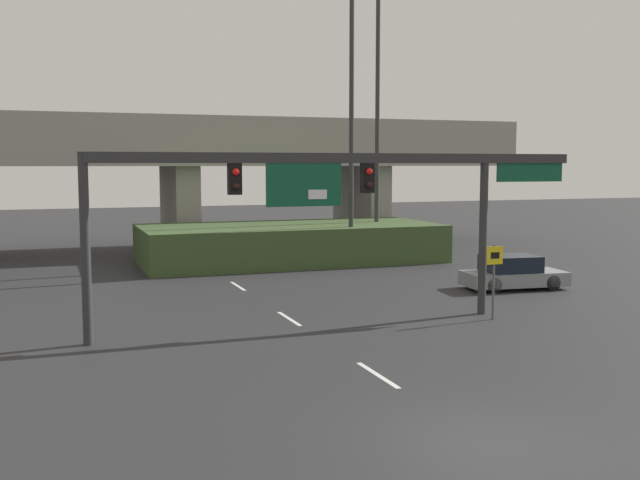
% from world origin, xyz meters
% --- Properties ---
extents(ground_plane, '(160.00, 160.00, 0.00)m').
position_xyz_m(ground_plane, '(0.00, 0.00, 0.00)').
color(ground_plane, '#262628').
extents(lane_markings, '(0.14, 23.89, 0.01)m').
position_xyz_m(lane_markings, '(0.00, 15.34, 0.00)').
color(lane_markings, silver).
rests_on(lane_markings, ground).
extents(signal_gantry, '(16.48, 0.44, 5.53)m').
position_xyz_m(signal_gantry, '(1.17, 10.26, 4.52)').
color(signal_gantry, '#2D2D30').
rests_on(signal_gantry, ground).
extents(speed_limit_sign, '(0.60, 0.11, 2.52)m').
position_xyz_m(speed_limit_sign, '(6.36, 9.28, 1.64)').
color(speed_limit_sign, '#4C4C4C').
rests_on(speed_limit_sign, ground).
extents(highway_light_pole_near, '(0.70, 0.36, 16.38)m').
position_xyz_m(highway_light_pole_near, '(7.04, 23.37, 8.57)').
color(highway_light_pole_near, '#2D2D30').
rests_on(highway_light_pole_near, ground).
extents(highway_light_pole_far, '(0.70, 0.36, 17.60)m').
position_xyz_m(highway_light_pole_far, '(9.73, 26.15, 9.18)').
color(highway_light_pole_far, '#2D2D30').
rests_on(highway_light_pole_far, ground).
extents(overpass_bridge, '(42.13, 8.17, 7.89)m').
position_xyz_m(overpass_bridge, '(0.00, 33.47, 5.46)').
color(overpass_bridge, gray).
rests_on(overpass_bridge, ground).
extents(grass_embankment, '(15.60, 6.89, 1.98)m').
position_xyz_m(grass_embankment, '(4.55, 25.78, 0.99)').
color(grass_embankment, '#384C28').
rests_on(grass_embankment, ground).
extents(parked_sedan_near_right, '(4.41, 2.30, 1.40)m').
position_xyz_m(parked_sedan_near_right, '(10.60, 14.35, 0.65)').
color(parked_sedan_near_right, gray).
rests_on(parked_sedan_near_right, ground).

